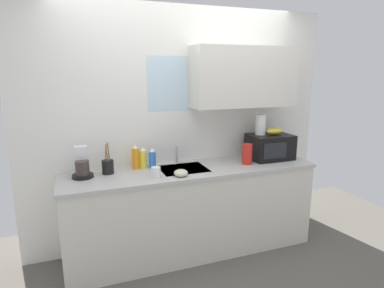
% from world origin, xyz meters
% --- Properties ---
extents(kitchen_wall_assembly, '(3.31, 0.42, 2.50)m').
position_xyz_m(kitchen_wall_assembly, '(0.13, 0.30, 1.37)').
color(kitchen_wall_assembly, white).
rests_on(kitchen_wall_assembly, ground).
extents(counter_unit, '(2.54, 0.63, 0.90)m').
position_xyz_m(counter_unit, '(-0.00, 0.00, 0.46)').
color(counter_unit, silver).
rests_on(counter_unit, ground).
extents(sink_faucet, '(0.03, 0.03, 0.18)m').
position_xyz_m(sink_faucet, '(-0.08, 0.24, 0.99)').
color(sink_faucet, '#B2B5BA').
rests_on(sink_faucet, counter_unit).
extents(microwave, '(0.46, 0.35, 0.27)m').
position_xyz_m(microwave, '(0.94, 0.05, 1.04)').
color(microwave, black).
rests_on(microwave, counter_unit).
extents(banana_bunch, '(0.20, 0.11, 0.07)m').
position_xyz_m(banana_bunch, '(0.99, 0.05, 1.20)').
color(banana_bunch, gold).
rests_on(banana_bunch, microwave).
extents(paper_towel_roll, '(0.11, 0.11, 0.22)m').
position_xyz_m(paper_towel_roll, '(0.84, 0.10, 1.28)').
color(paper_towel_roll, white).
rests_on(paper_towel_roll, microwave).
extents(coffee_maker, '(0.19, 0.21, 0.28)m').
position_xyz_m(coffee_maker, '(-1.04, 0.11, 1.00)').
color(coffee_maker, black).
rests_on(coffee_maker, counter_unit).
extents(dish_soap_bottle_blue, '(0.07, 0.07, 0.20)m').
position_xyz_m(dish_soap_bottle_blue, '(-0.36, 0.16, 0.99)').
color(dish_soap_bottle_blue, blue).
rests_on(dish_soap_bottle_blue, counter_unit).
extents(dish_soap_bottle_yellow, '(0.07, 0.07, 0.21)m').
position_xyz_m(dish_soap_bottle_yellow, '(-0.45, 0.19, 1.00)').
color(dish_soap_bottle_yellow, yellow).
rests_on(dish_soap_bottle_yellow, counter_unit).
extents(dish_soap_bottle_orange, '(0.07, 0.07, 0.25)m').
position_xyz_m(dish_soap_bottle_orange, '(-0.53, 0.18, 1.02)').
color(dish_soap_bottle_orange, orange).
rests_on(dish_soap_bottle_orange, counter_unit).
extents(cereal_canister, '(0.10, 0.10, 0.21)m').
position_xyz_m(cereal_canister, '(0.60, -0.05, 1.01)').
color(cereal_canister, red).
rests_on(cereal_canister, counter_unit).
extents(mug_white, '(0.08, 0.08, 0.09)m').
position_xyz_m(mug_white, '(-0.40, -0.14, 0.95)').
color(mug_white, white).
rests_on(mug_white, counter_unit).
extents(utensil_crock, '(0.11, 0.11, 0.30)m').
position_xyz_m(utensil_crock, '(-0.81, 0.12, 0.97)').
color(utensil_crock, black).
rests_on(utensil_crock, counter_unit).
extents(small_bowl, '(0.13, 0.13, 0.06)m').
position_xyz_m(small_bowl, '(-0.18, -0.20, 0.93)').
color(small_bowl, beige).
rests_on(small_bowl, counter_unit).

